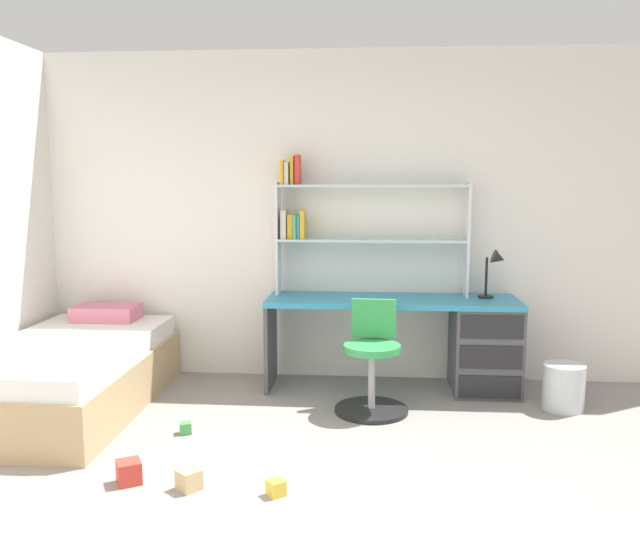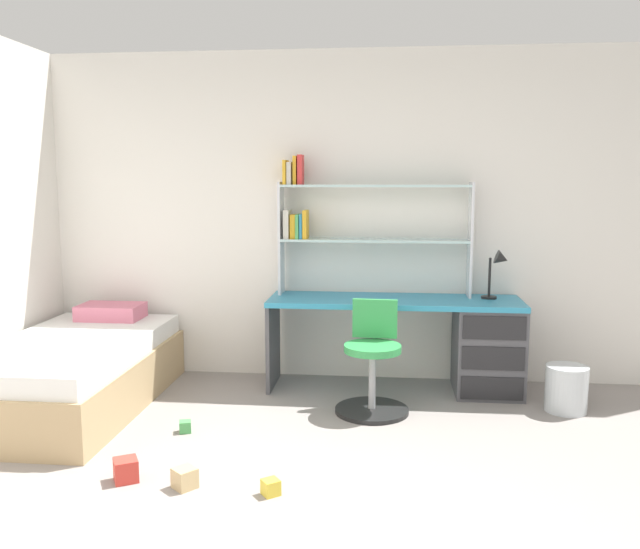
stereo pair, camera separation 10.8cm
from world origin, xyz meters
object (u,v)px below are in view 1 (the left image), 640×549
Objects in this scene: desk_lamp at (496,266)px; toy_block_yellow_4 at (276,488)px; desk at (458,339)px; toy_block_red_1 at (129,472)px; bed_platform at (71,374)px; bookshelf_hutch at (346,217)px; toy_block_green_0 at (186,428)px; swivel_chair at (372,369)px; toy_block_natural_2 at (189,480)px; waste_bin at (564,387)px.

desk_lamp is 4.65× the size of toy_block_yellow_4.
desk_lamp is (0.27, 0.05, 0.57)m from desk.
toy_block_red_1 is 0.82m from toy_block_yellow_4.
bed_platform is at bearing 144.22° from toy_block_yellow_4.
desk_lamp is at bearing 38.90° from toy_block_red_1.
toy_block_red_1 is (-1.09, -1.92, -1.28)m from bookshelf_hutch.
bookshelf_hutch is 20.17× the size of toy_block_green_0.
desk is 0.85m from swivel_chair.
desk_lamp is 0.20× the size of bed_platform.
toy_block_natural_2 is at bearing -110.85° from bookshelf_hutch.
toy_block_green_0 is (-2.14, -1.10, -0.94)m from desk_lamp.
swivel_chair is (-0.94, -0.57, -0.67)m from desk_lamp.
waste_bin is at bearing 5.84° from swivel_chair.
toy_block_green_0 is (-0.99, -1.21, -1.30)m from bookshelf_hutch.
desk_lamp is at bearing 31.37° from swivel_chair.
toy_block_red_1 is at bearing 172.01° from toy_block_natural_2.
toy_block_red_1 is at bearing -138.32° from desk.
bed_platform is (-3.08, -0.70, -0.72)m from desk_lamp.
toy_block_yellow_4 is (0.47, -0.03, -0.01)m from toy_block_natural_2.
bookshelf_hutch reaches higher than toy_block_yellow_4.
bed_platform is at bearing -176.52° from swivel_chair.
bookshelf_hutch is at bearing 69.15° from toy_block_natural_2.
toy_block_natural_2 is at bearing -126.78° from swivel_chair.
toy_block_red_1 is 0.35m from toy_block_natural_2.
bed_platform reaches higher than toy_block_green_0.
swivel_chair is (0.21, -0.68, -1.03)m from bookshelf_hutch.
waste_bin is (1.36, 0.14, -0.14)m from swivel_chair.
bookshelf_hutch reaches higher than bed_platform.
toy_block_red_1 is at bearing -119.68° from bookshelf_hutch.
toy_block_yellow_4 is at bearing -48.29° from toy_block_green_0.
toy_block_natural_2 is at bearing -7.99° from toy_block_red_1.
desk is 0.63m from desk_lamp.
toy_block_red_1 is at bearing -152.70° from waste_bin.
desk is 17.78× the size of toy_block_natural_2.
desk is 1.03× the size of bed_platform.
toy_block_yellow_4 is at bearing -127.14° from desk_lamp.
toy_block_yellow_4 is (1.65, -1.19, -0.21)m from bed_platform.
waste_bin reaches higher than toy_block_red_1.
waste_bin is at bearing 38.09° from toy_block_yellow_4.
bookshelf_hutch is 2.55m from toy_block_red_1.
swivel_chair reaches higher than bed_platform.
toy_block_natural_2 reaches higher than toy_block_yellow_4.
toy_block_natural_2 is at bearing -132.06° from desk.
swivel_chair is at bearing -72.56° from bookshelf_hutch.
bed_platform is 5.77× the size of waste_bin.
toy_block_yellow_4 is (-1.86, -1.46, -0.12)m from waste_bin.
bookshelf_hutch is 1.21m from desk_lamp.
desk_lamp is at bearing 27.19° from toy_block_green_0.
desk is 2.20m from toy_block_yellow_4.
toy_block_natural_2 is (-0.96, -1.29, -0.25)m from swivel_chair.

